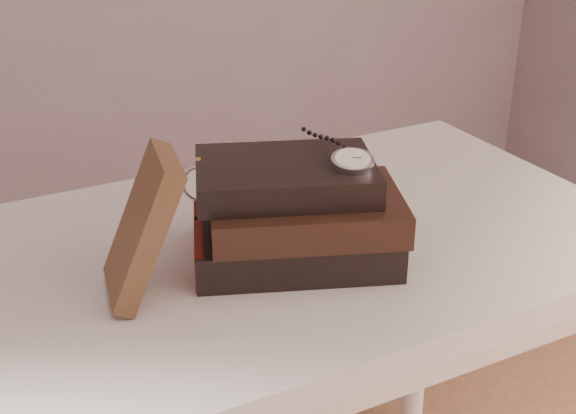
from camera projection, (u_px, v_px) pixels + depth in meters
table at (287, 292)px, 1.15m from camera, size 1.00×0.60×0.75m
book_stack at (296, 214)px, 1.03m from camera, size 0.31×0.27×0.13m
journal at (142, 227)px, 0.93m from camera, size 0.12×0.13×0.18m
pocket_watch at (351, 160)px, 0.99m from camera, size 0.07×0.16×0.02m
eyeglasses at (221, 181)px, 1.10m from camera, size 0.15×0.16×0.05m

